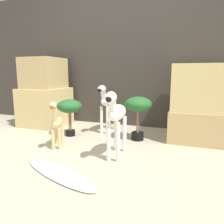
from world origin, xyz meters
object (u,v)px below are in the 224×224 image
at_px(giraffe_figurine, 57,122).
at_px(potted_palm_front, 70,108).
at_px(potted_palm_back, 138,108).
at_px(surfboard, 57,172).
at_px(zebra_right, 116,115).
at_px(zebra_left, 107,102).

relative_size(giraffe_figurine, potted_palm_front, 1.10).
height_order(potted_palm_back, surfboard, potted_palm_back).
height_order(zebra_right, zebra_left, same).
height_order(zebra_left, potted_palm_back, zebra_left).
bearing_deg(zebra_right, giraffe_figurine, 176.23).
relative_size(potted_palm_front, potted_palm_back, 0.90).
height_order(zebra_right, giraffe_figurine, zebra_right).
xyz_separation_m(potted_palm_back, surfboard, (-0.41, -1.20, -0.41)).
relative_size(zebra_left, potted_palm_front, 1.37).
distance_m(zebra_left, surfboard, 1.50).
xyz_separation_m(zebra_right, zebra_left, (-0.45, 0.90, 0.00)).
xyz_separation_m(zebra_right, giraffe_figurine, (-0.74, 0.05, -0.15)).
bearing_deg(zebra_left, giraffe_figurine, -108.85).
xyz_separation_m(zebra_left, surfboard, (0.10, -1.43, -0.43)).
xyz_separation_m(potted_palm_front, surfboard, (0.51, -1.06, -0.38)).
bearing_deg(potted_palm_front, potted_palm_back, 8.48).
bearing_deg(potted_palm_back, potted_palm_front, -171.52).
distance_m(zebra_right, surfboard, 0.77).
relative_size(zebra_right, zebra_left, 1.00).
height_order(zebra_left, giraffe_figurine, zebra_left).
height_order(giraffe_figurine, potted_palm_back, potted_palm_back).
bearing_deg(zebra_right, surfboard, -122.91).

